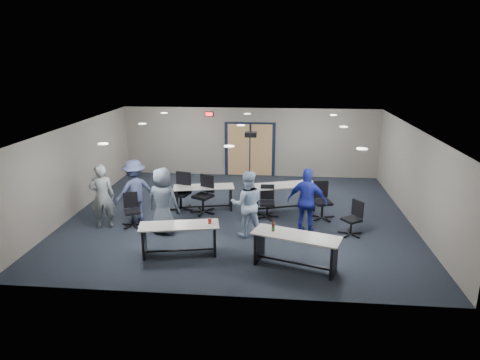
# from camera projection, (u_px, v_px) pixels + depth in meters

# --- Properties ---
(floor) EXTENTS (10.00, 10.00, 0.00)m
(floor) POSITION_uv_depth(u_px,v_px,m) (239.00, 215.00, 12.96)
(floor) COLOR black
(floor) RESTS_ON ground
(back_wall) EXTENTS (10.00, 0.04, 2.70)m
(back_wall) POSITION_uv_depth(u_px,v_px,m) (250.00, 142.00, 16.87)
(back_wall) COLOR gray
(back_wall) RESTS_ON floor
(front_wall) EXTENTS (10.00, 0.04, 2.70)m
(front_wall) POSITION_uv_depth(u_px,v_px,m) (218.00, 234.00, 8.28)
(front_wall) COLOR gray
(front_wall) RESTS_ON floor
(left_wall) EXTENTS (0.04, 9.00, 2.70)m
(left_wall) POSITION_uv_depth(u_px,v_px,m) (76.00, 169.00, 13.02)
(left_wall) COLOR gray
(left_wall) RESTS_ON floor
(right_wall) EXTENTS (0.04, 9.00, 2.70)m
(right_wall) POSITION_uv_depth(u_px,v_px,m) (414.00, 177.00, 12.13)
(right_wall) COLOR gray
(right_wall) RESTS_ON floor
(ceiling) EXTENTS (10.00, 9.00, 0.04)m
(ceiling) POSITION_uv_depth(u_px,v_px,m) (239.00, 127.00, 12.19)
(ceiling) COLOR silver
(ceiling) RESTS_ON back_wall
(double_door) EXTENTS (2.00, 0.07, 2.20)m
(double_door) POSITION_uv_depth(u_px,v_px,m) (250.00, 150.00, 16.92)
(double_door) COLOR black
(double_door) RESTS_ON back_wall
(exit_sign) EXTENTS (0.32, 0.07, 0.18)m
(exit_sign) POSITION_uv_depth(u_px,v_px,m) (209.00, 114.00, 16.65)
(exit_sign) COLOR black
(exit_sign) RESTS_ON back_wall
(ceiling_projector) EXTENTS (0.35, 0.32, 0.37)m
(ceiling_projector) POSITION_uv_depth(u_px,v_px,m) (251.00, 134.00, 12.73)
(ceiling_projector) COLOR black
(ceiling_projector) RESTS_ON ceiling
(ceiling_can_lights) EXTENTS (6.24, 5.74, 0.02)m
(ceiling_can_lights) POSITION_uv_depth(u_px,v_px,m) (240.00, 127.00, 12.44)
(ceiling_can_lights) COLOR white
(ceiling_can_lights) RESTS_ON ceiling
(table_front_left) EXTENTS (1.99, 1.00, 0.90)m
(table_front_left) POSITION_uv_depth(u_px,v_px,m) (180.00, 234.00, 10.32)
(table_front_left) COLOR beige
(table_front_left) RESTS_ON floor
(table_front_right) EXTENTS (2.08, 1.25, 1.10)m
(table_front_right) POSITION_uv_depth(u_px,v_px,m) (295.00, 245.00, 9.67)
(table_front_right) COLOR beige
(table_front_right) RESTS_ON floor
(table_back_left) EXTENTS (1.95, 0.98, 0.76)m
(table_back_left) POSITION_uv_depth(u_px,v_px,m) (204.00, 194.00, 13.32)
(table_back_left) COLOR beige
(table_back_left) RESTS_ON floor
(table_back_right) EXTENTS (2.18, 1.30, 0.84)m
(table_back_right) POSITION_uv_depth(u_px,v_px,m) (283.00, 193.00, 13.23)
(table_back_right) COLOR beige
(table_back_right) RESTS_ON floor
(chair_back_a) EXTENTS (0.90, 0.90, 1.18)m
(chair_back_a) POSITION_uv_depth(u_px,v_px,m) (180.00, 192.00, 13.25)
(chair_back_a) COLOR black
(chair_back_a) RESTS_ON floor
(chair_back_b) EXTENTS (0.98, 0.98, 1.16)m
(chair_back_b) POSITION_uv_depth(u_px,v_px,m) (203.00, 195.00, 13.02)
(chair_back_b) COLOR black
(chair_back_b) RESTS_ON floor
(chair_back_c) EXTENTS (0.63, 0.63, 0.97)m
(chair_back_c) POSITION_uv_depth(u_px,v_px,m) (267.00, 202.00, 12.67)
(chair_back_c) COLOR black
(chair_back_c) RESTS_ON floor
(chair_back_d) EXTENTS (0.85, 0.85, 1.10)m
(chair_back_d) POSITION_uv_depth(u_px,v_px,m) (323.00, 201.00, 12.57)
(chair_back_d) COLOR black
(chair_back_d) RESTS_ON floor
(chair_loose_left) EXTENTS (0.81, 0.81, 0.96)m
(chair_loose_left) POSITION_uv_depth(u_px,v_px,m) (132.00, 210.00, 12.02)
(chair_loose_left) COLOR black
(chair_loose_left) RESTS_ON floor
(chair_loose_right) EXTENTS (0.83, 0.83, 0.95)m
(chair_loose_right) POSITION_uv_depth(u_px,v_px,m) (352.00, 218.00, 11.45)
(chair_loose_right) COLOR black
(chair_loose_right) RESTS_ON floor
(person_gray) EXTENTS (0.77, 0.61, 1.83)m
(person_gray) POSITION_uv_depth(u_px,v_px,m) (102.00, 196.00, 11.84)
(person_gray) COLOR gray
(person_gray) RESTS_ON floor
(person_plaid) EXTENTS (1.00, 0.76, 1.83)m
(person_plaid) POSITION_uv_depth(u_px,v_px,m) (163.00, 201.00, 11.46)
(person_plaid) COLOR #505E6E
(person_plaid) RESTS_ON floor
(person_lightblue) EXTENTS (0.96, 0.79, 1.80)m
(person_lightblue) POSITION_uv_depth(u_px,v_px,m) (247.00, 204.00, 11.30)
(person_lightblue) COLOR #BFDDFD
(person_lightblue) RESTS_ON floor
(person_navy) EXTENTS (1.15, 0.70, 1.83)m
(person_navy) POSITION_uv_depth(u_px,v_px,m) (307.00, 202.00, 11.42)
(person_navy) COLOR #1C269A
(person_navy) RESTS_ON floor
(person_back) EXTENTS (1.35, 1.26, 1.83)m
(person_back) POSITION_uv_depth(u_px,v_px,m) (135.00, 191.00, 12.31)
(person_back) COLOR #3C466D
(person_back) RESTS_ON floor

